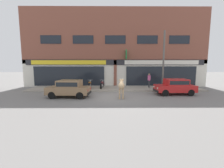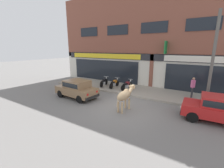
{
  "view_description": "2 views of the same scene",
  "coord_description": "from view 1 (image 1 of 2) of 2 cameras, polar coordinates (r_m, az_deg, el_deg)",
  "views": [
    {
      "loc": [
        -0.56,
        -12.84,
        2.74
      ],
      "look_at": [
        -0.44,
        1.0,
        0.97
      ],
      "focal_mm": 24.0,
      "sensor_mm": 36.0,
      "label": 1
    },
    {
      "loc": [
        4.45,
        -8.63,
        3.96
      ],
      "look_at": [
        -1.54,
        1.0,
        1.21
      ],
      "focal_mm": 24.0,
      "sensor_mm": 36.0,
      "label": 2
    }
  ],
  "objects": [
    {
      "name": "ground_plane",
      "position": [
        13.14,
        1.98,
        -4.75
      ],
      "size": [
        90.0,
        90.0,
        0.0
      ],
      "primitive_type": "plane",
      "color": "slate"
    },
    {
      "name": "motorcycle_0",
      "position": [
        16.91,
        -12.55,
        -0.33
      ],
      "size": [
        0.61,
        1.79,
        0.88
      ],
      "color": "black",
      "rests_on": "sidewalk"
    },
    {
      "name": "utility_pole",
      "position": [
        16.25,
        19.02,
        8.36
      ],
      "size": [
        0.18,
        0.18,
        5.98
      ],
      "primitive_type": "cylinder",
      "color": "#595651",
      "rests_on": "sidewalk"
    },
    {
      "name": "pedestrian",
      "position": [
        17.68,
        13.95,
        1.9
      ],
      "size": [
        0.32,
        0.5,
        1.6
      ],
      "color": "#2D2D33",
      "rests_on": "sidewalk"
    },
    {
      "name": "cow",
      "position": [
        12.53,
        3.6,
        -0.68
      ],
      "size": [
        0.62,
        2.15,
        1.61
      ],
      "color": "tan",
      "rests_on": "ground"
    },
    {
      "name": "motorcycle_2",
      "position": [
        16.67,
        -3.9,
        -0.28
      ],
      "size": [
        0.54,
        1.81,
        0.88
      ],
      "color": "black",
      "rests_on": "sidewalk"
    },
    {
      "name": "motorcycle_1",
      "position": [
        16.74,
        -8.48,
        -0.31
      ],
      "size": [
        0.52,
        1.81,
        0.88
      ],
      "color": "black",
      "rests_on": "sidewalk"
    },
    {
      "name": "car_1",
      "position": [
        13.18,
        -16.03,
        -1.4
      ],
      "size": [
        3.69,
        1.82,
        1.46
      ],
      "color": "black",
      "rests_on": "ground"
    },
    {
      "name": "shop_building",
      "position": [
        19.08,
        1.24,
        12.94
      ],
      "size": [
        23.0,
        1.4,
        9.65
      ],
      "color": "brown",
      "rests_on": "ground"
    },
    {
      "name": "sidewalk",
      "position": [
        17.09,
        1.4,
        -1.66
      ],
      "size": [
        19.0,
        3.68,
        0.16
      ],
      "primitive_type": "cube",
      "color": "gray",
      "rests_on": "ground"
    },
    {
      "name": "car_0",
      "position": [
        14.99,
        22.9,
        -0.67
      ],
      "size": [
        3.65,
        1.7,
        1.46
      ],
      "color": "black",
      "rests_on": "ground"
    }
  ]
}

